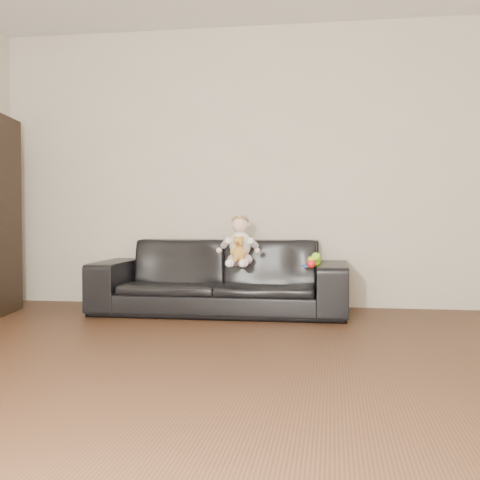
% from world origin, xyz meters
% --- Properties ---
extents(floor, '(5.50, 5.50, 0.00)m').
position_xyz_m(floor, '(0.00, 0.00, 0.00)').
color(floor, '#3D2415').
rests_on(floor, ground).
extents(wall_back, '(5.00, 0.00, 5.00)m').
position_xyz_m(wall_back, '(0.00, 2.75, 1.30)').
color(wall_back, '#C0B6A1').
rests_on(wall_back, ground).
extents(sofa, '(2.16, 0.85, 0.63)m').
position_xyz_m(sofa, '(-0.29, 2.25, 0.32)').
color(sofa, black).
rests_on(sofa, floor).
extents(baby, '(0.30, 0.37, 0.43)m').
position_xyz_m(baby, '(-0.10, 2.13, 0.60)').
color(baby, beige).
rests_on(baby, sofa).
extents(teddy_bear, '(0.14, 0.13, 0.21)m').
position_xyz_m(teddy_bear, '(-0.09, 2.00, 0.57)').
color(teddy_bear, '#BC8435').
rests_on(teddy_bear, sofa).
extents(toy_green, '(0.14, 0.16, 0.10)m').
position_xyz_m(toy_green, '(0.51, 2.13, 0.46)').
color(toy_green, '#8CE91B').
rests_on(toy_green, sofa).
extents(toy_rattle, '(0.08, 0.08, 0.07)m').
position_xyz_m(toy_rattle, '(0.50, 2.02, 0.45)').
color(toy_rattle, red).
rests_on(toy_rattle, sofa).
extents(toy_blue_disc, '(0.12, 0.12, 0.01)m').
position_xyz_m(toy_blue_disc, '(0.46, 2.16, 0.42)').
color(toy_blue_disc, blue).
rests_on(toy_blue_disc, sofa).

